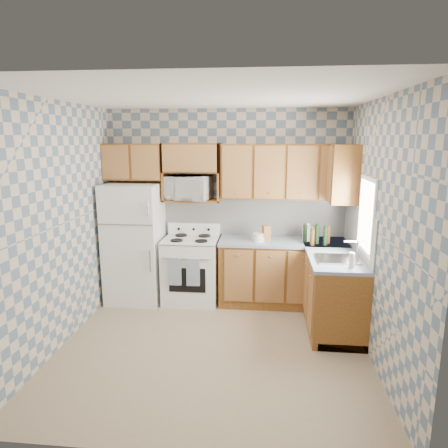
{
  "coord_description": "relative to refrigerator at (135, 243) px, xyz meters",
  "views": [
    {
      "loc": [
        0.53,
        -4.07,
        2.29
      ],
      "look_at": [
        0.05,
        0.75,
        1.25
      ],
      "focal_mm": 32.0,
      "sensor_mm": 36.0,
      "label": 1
    }
  ],
  "objects": [
    {
      "name": "electric_kettle",
      "position": [
        2.42,
        0.08,
        0.17
      ],
      "size": [
        0.15,
        0.15,
        0.19
      ],
      "primitive_type": "cylinder",
      "color": "white",
      "rests_on": "countertop_back"
    },
    {
      "name": "sink",
      "position": [
        2.67,
        -0.8,
        0.09
      ],
      "size": [
        0.48,
        0.4,
        0.03
      ],
      "primitive_type": "cube",
      "color": "#B7B7BC",
      "rests_on": "countertop_right"
    },
    {
      "name": "cooktop",
      "position": [
        0.8,
        0.03,
        0.07
      ],
      "size": [
        0.76,
        0.65,
        0.02
      ],
      "primitive_type": "cube",
      "color": "silver",
      "rests_on": "stove_body"
    },
    {
      "name": "food_containers",
      "position": [
        1.75,
        -0.04,
        0.13
      ],
      "size": [
        0.16,
        0.16,
        0.11
      ],
      "primitive_type": null,
      "color": "beige",
      "rests_on": "countertop_back"
    },
    {
      "name": "bottle_1",
      "position": [
        2.62,
        -0.15,
        0.2
      ],
      "size": [
        0.06,
        0.06,
        0.25
      ],
      "primitive_type": "cylinder",
      "color": "black",
      "rests_on": "countertop_back"
    },
    {
      "name": "upper_cabinets_right",
      "position": [
        2.81,
        0.0,
        1.01
      ],
      "size": [
        0.33,
        0.7,
        0.74
      ],
      "primitive_type": "cube",
      "color": "#692F0C",
      "rests_on": "right_wall"
    },
    {
      "name": "knife_block",
      "position": [
        1.86,
        0.01,
        0.19
      ],
      "size": [
        0.12,
        0.12,
        0.21
      ],
      "primitive_type": "cube",
      "rotation": [
        0.0,
        0.0,
        0.36
      ],
      "color": "brown",
      "rests_on": "countertop_back"
    },
    {
      "name": "backsplash_back",
      "position": [
        1.68,
        0.34,
        0.36
      ],
      "size": [
        2.6,
        0.02,
        0.56
      ],
      "primitive_type": "cube",
      "color": "silver",
      "rests_on": "back_wall"
    },
    {
      "name": "back_wall",
      "position": [
        1.27,
        0.35,
        0.51
      ],
      "size": [
        3.4,
        0.02,
        2.7
      ],
      "primitive_type": "cube",
      "color": "slate",
      "rests_on": "ground"
    },
    {
      "name": "countertop_back",
      "position": [
        2.1,
        0.05,
        0.06
      ],
      "size": [
        1.77,
        0.63,
        0.04
      ],
      "primitive_type": "cube",
      "color": "slate",
      "rests_on": "base_cabinets_back"
    },
    {
      "name": "bottle_0",
      "position": [
        2.52,
        -0.09,
        0.21
      ],
      "size": [
        0.06,
        0.06,
        0.26
      ],
      "primitive_type": "cylinder",
      "color": "black",
      "rests_on": "countertop_back"
    },
    {
      "name": "soap_bottle",
      "position": [
        2.77,
        -1.08,
        0.17
      ],
      "size": [
        0.06,
        0.06,
        0.17
      ],
      "primitive_type": "cylinder",
      "color": "beige",
      "rests_on": "countertop_right"
    },
    {
      "name": "microwave_shelf",
      "position": [
        0.8,
        0.19,
        0.6
      ],
      "size": [
        0.8,
        0.33,
        0.03
      ],
      "primitive_type": "cube",
      "color": "#692F0C",
      "rests_on": "back_wall"
    },
    {
      "name": "upper_cabinets_fridge",
      "position": [
        -0.02,
        0.19,
        1.13
      ],
      "size": [
        0.82,
        0.33,
        0.5
      ],
      "primitive_type": "cube",
      "color": "#692F0C",
      "rests_on": "back_wall"
    },
    {
      "name": "dish_towel_left",
      "position": [
        0.64,
        -0.32,
        -0.3
      ],
      "size": [
        0.18,
        0.02,
        0.38
      ],
      "primitive_type": "cube",
      "color": "navy",
      "rests_on": "stove_body"
    },
    {
      "name": "floor",
      "position": [
        1.27,
        -1.25,
        -0.84
      ],
      "size": [
        3.4,
        3.4,
        0.0
      ],
      "primitive_type": "plane",
      "color": "#897358",
      "rests_on": "ground"
    },
    {
      "name": "refrigerator",
      "position": [
        0.0,
        0.0,
        0.0
      ],
      "size": [
        0.75,
        0.7,
        1.68
      ],
      "primitive_type": "cube",
      "color": "white",
      "rests_on": "floor"
    },
    {
      "name": "base_cabinets_back",
      "position": [
        2.1,
        0.05,
        -0.4
      ],
      "size": [
        1.75,
        0.6,
        0.88
      ],
      "primitive_type": "cube",
      "color": "#692F0C",
      "rests_on": "floor"
    },
    {
      "name": "bottle_4",
      "position": [
        2.37,
        -0.03,
        0.2
      ],
      "size": [
        0.06,
        0.06,
        0.24
      ],
      "primitive_type": "cylinder",
      "color": "black",
      "rests_on": "countertop_back"
    },
    {
      "name": "backsplash_right",
      "position": [
        2.96,
        -0.45,
        0.36
      ],
      "size": [
        0.02,
        1.6,
        0.56
      ],
      "primitive_type": "cube",
      "color": "silver",
      "rests_on": "right_wall"
    },
    {
      "name": "bottle_3",
      "position": [
        2.45,
        -0.17,
        0.19
      ],
      "size": [
        0.06,
        0.06,
        0.21
      ],
      "primitive_type": "cylinder",
      "color": "#593414",
      "rests_on": "countertop_back"
    },
    {
      "name": "base_cabinets_right",
      "position": [
        2.67,
        -0.45,
        -0.4
      ],
      "size": [
        0.6,
        1.6,
        0.88
      ],
      "primitive_type": "cube",
      "color": "#692F0C",
      "rests_on": "floor"
    },
    {
      "name": "bottle_2",
      "position": [
        2.67,
        -0.05,
        0.19
      ],
      "size": [
        0.06,
        0.06,
        0.23
      ],
      "primitive_type": "cylinder",
      "color": "#593414",
      "rests_on": "countertop_back"
    },
    {
      "name": "countertop_right",
      "position": [
        2.67,
        -0.45,
        0.06
      ],
      "size": [
        0.63,
        1.6,
        0.04
      ],
      "primitive_type": "cube",
      "color": "slate",
      "rests_on": "base_cabinets_right"
    },
    {
      "name": "upper_cabinets_back",
      "position": [
        2.1,
        0.19,
        1.01
      ],
      "size": [
        1.75,
        0.33,
        0.74
      ],
      "primitive_type": "cube",
      "color": "#692F0C",
      "rests_on": "back_wall"
    },
    {
      "name": "stove_body",
      "position": [
        0.8,
        0.03,
        -0.39
      ],
      "size": [
        0.76,
        0.65,
        0.9
      ],
      "primitive_type": "cube",
      "color": "white",
      "rests_on": "floor"
    },
    {
      "name": "window",
      "position": [
        2.96,
        -0.8,
        0.61
      ],
      "size": [
        0.02,
        0.66,
        0.86
      ],
      "primitive_type": "cube",
      "color": "white",
      "rests_on": "right_wall"
    },
    {
      "name": "microwave",
      "position": [
        0.76,
        0.16,
        0.78
      ],
      "size": [
        0.67,
        0.52,
        0.33
      ],
      "primitive_type": "imported",
      "rotation": [
        0.0,
        0.0,
        -0.19
      ],
      "color": "white",
      "rests_on": "microwave_shelf"
    },
    {
      "name": "dish_towel_right",
      "position": [
        0.89,
        -0.32,
        -0.3
      ],
      "size": [
        0.18,
        0.02,
        0.38
      ],
      "primitive_type": "cube",
      "color": "navy",
      "rests_on": "stove_body"
    },
    {
      "name": "right_wall",
      "position": [
        2.97,
        -1.25,
        0.51
      ],
      "size": [
        0.02,
        3.2,
        2.7
      ],
      "primitive_type": "cube",
      "color": "slate",
      "rests_on": "ground"
    },
    {
      "name": "backguard",
      "position": [
        0.8,
        0.3,
        0.16
      ],
      "size": [
        0.76,
        0.08,
        0.17
      ],
      "primitive_type": "cube",
      "color": "white",
      "rests_on": "cooktop"
    }
  ]
}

